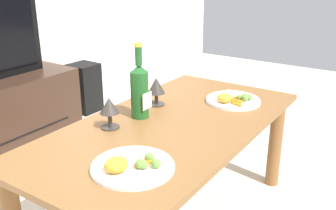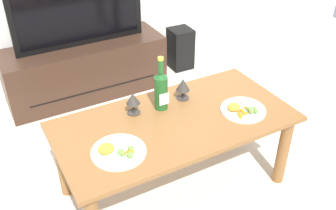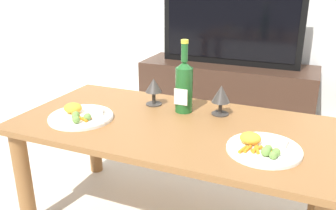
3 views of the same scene
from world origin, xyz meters
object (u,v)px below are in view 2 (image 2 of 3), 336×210
tv_stand (86,69)px  floor_speaker (180,48)px  dining_table (175,132)px  wine_bottle (161,89)px  dinner_plate_left (118,151)px  goblet_right (183,86)px  dinner_plate_right (243,109)px  tv_screen (78,8)px  goblet_left (133,100)px

tv_stand → floor_speaker: tv_stand is taller
dining_table → floor_speaker: dining_table is taller
wine_bottle → dinner_plate_left: 0.47m
goblet_right → dinner_plate_right: (0.23, -0.28, -0.07)m
goblet_right → tv_screen: bearing=102.1°
goblet_left → wine_bottle: bearing=-9.9°
wine_bottle → goblet_right: size_ratio=2.43×
tv_stand → floor_speaker: bearing=1.9°
goblet_left → goblet_right: bearing=0.0°
dining_table → goblet_left: (-0.17, 0.17, 0.17)m
wine_bottle → dinner_plate_left: wine_bottle is taller
tv_screen → dinner_plate_left: (-0.29, -1.44, -0.23)m
tv_stand → dinner_plate_left: 1.50m
tv_stand → dinner_plate_right: bearing=-71.7°
dinner_plate_left → tv_screen: bearing=78.6°
dining_table → wine_bottle: size_ratio=4.10×
tv_screen → dinner_plate_left: bearing=-101.4°
floor_speaker → goblet_right: size_ratio=2.89×
wine_bottle → floor_speaker: bearing=55.2°
floor_speaker → dinner_plate_right: bearing=-106.2°
tv_screen → dinner_plate_left: tv_screen is taller
dining_table → goblet_right: size_ratio=9.97×
tv_stand → dinner_plate_right: 1.55m
wine_bottle → goblet_right: bearing=9.9°
goblet_left → goblet_right: size_ratio=0.97×
tv_stand → goblet_left: goblet_left is taller
goblet_right → dinner_plate_left: size_ratio=0.48×
dinner_plate_left → dinner_plate_right: 0.77m
goblet_right → dining_table: bearing=-130.9°
dining_table → wine_bottle: wine_bottle is taller
tv_screen → dinner_plate_left: 1.49m
dining_table → tv_stand: size_ratio=1.02×
tv_stand → tv_screen: tv_screen is taller
tv_screen → floor_speaker: bearing=2.0°
tv_stand → dining_table: bearing=-85.8°
goblet_right → dinner_plate_left: (-0.54, -0.28, -0.07)m
tv_screen → goblet_left: 1.17m
tv_screen → goblet_right: (0.25, -1.16, -0.16)m
tv_screen → goblet_right: bearing=-77.9°
tv_screen → goblet_right: 1.19m
dining_table → goblet_right: (0.15, 0.17, 0.17)m
floor_speaker → dinner_plate_left: size_ratio=1.40×
tv_stand → goblet_right: size_ratio=9.80×
floor_speaker → dining_table: bearing=-120.5°
dinner_plate_left → floor_speaker: bearing=50.3°
goblet_right → dinner_plate_right: size_ratio=0.51×
dining_table → goblet_right: 0.29m
wine_bottle → goblet_right: 0.17m
tv_screen → dinner_plate_right: size_ratio=3.98×
tv_stand → goblet_right: bearing=-77.9°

